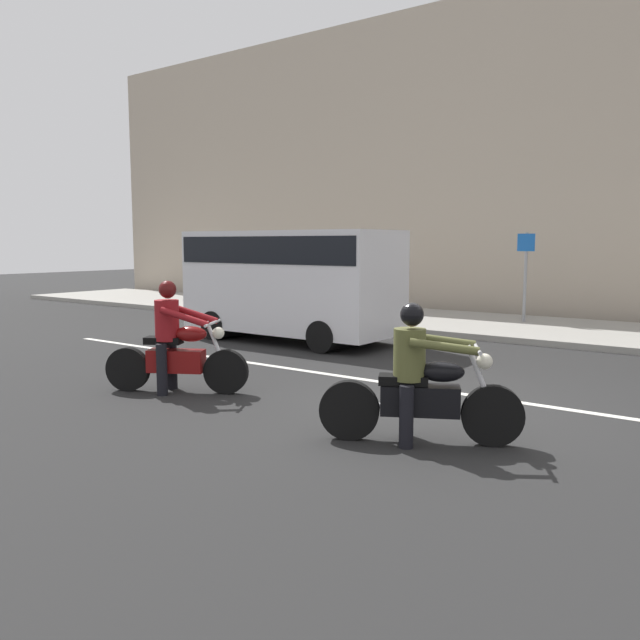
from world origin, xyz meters
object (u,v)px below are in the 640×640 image
motorcycle_with_rider_olive (419,386)px  street_sign_post (525,267)px  motorcycle_with_rider_crimson (175,347)px  parked_van_white (291,278)px

motorcycle_with_rider_olive → street_sign_post: 10.46m
motorcycle_with_rider_crimson → street_sign_post: (1.57, 10.12, 0.86)m
parked_van_white → street_sign_post: size_ratio=2.11×
parked_van_white → motorcycle_with_rider_olive: bearing=-40.6°
motorcycle_with_rider_crimson → parked_van_white: parked_van_white is taller
motorcycle_with_rider_olive → motorcycle_with_rider_crimson: bearing=179.4°
parked_van_white → street_sign_post: street_sign_post is taller
motorcycle_with_rider_olive → motorcycle_with_rider_crimson: size_ratio=1.05×
motorcycle_with_rider_olive → street_sign_post: bearing=102.9°
motorcycle_with_rider_olive → street_sign_post: (-2.33, 10.16, 0.90)m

